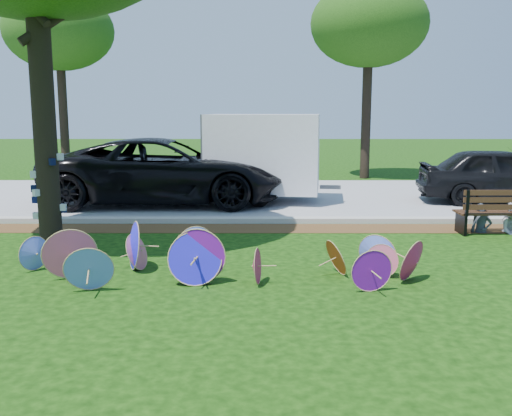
{
  "coord_description": "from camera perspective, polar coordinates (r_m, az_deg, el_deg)",
  "views": [
    {
      "loc": [
        0.53,
        -8.01,
        2.62
      ],
      "look_at": [
        0.5,
        2.0,
        0.9
      ],
      "focal_mm": 40.0,
      "sensor_mm": 36.0,
      "label": 1
    }
  ],
  "objects": [
    {
      "name": "bg_trees",
      "position": [
        23.71,
        7.98,
        17.29
      ],
      "size": [
        25.52,
        6.17,
        7.4
      ],
      "color": "black",
      "rests_on": "ground"
    },
    {
      "name": "park_bench",
      "position": [
        13.29,
        23.16,
        -0.28
      ],
      "size": [
        1.88,
        0.74,
        0.97
      ],
      "primitive_type": null,
      "rotation": [
        0.0,
        0.0,
        0.02
      ],
      "color": "black",
      "rests_on": "ground"
    },
    {
      "name": "cargo_trailer",
      "position": [
        16.45,
        0.76,
        5.51
      ],
      "size": [
        3.38,
        2.37,
        2.81
      ],
      "primitive_type": "cube",
      "rotation": [
        0.0,
        0.0,
        -0.12
      ],
      "color": "silver",
      "rests_on": "ground"
    },
    {
      "name": "dark_pickup",
      "position": [
        17.68,
        23.48,
        3.02
      ],
      "size": [
        4.84,
        2.38,
        1.59
      ],
      "primitive_type": "imported",
      "rotation": [
        0.0,
        0.0,
        1.46
      ],
      "color": "black",
      "rests_on": "ground"
    },
    {
      "name": "parasol_pile",
      "position": [
        9.02,
        -5.21,
        -4.74
      ],
      "size": [
        6.6,
        2.01,
        0.87
      ],
      "color": "#201CDD",
      "rests_on": "ground"
    },
    {
      "name": "mulch_strip",
      "position": [
        12.79,
        -2.21,
        -2.05
      ],
      "size": [
        90.0,
        1.0,
        0.01
      ],
      "primitive_type": "cube",
      "color": "#472D16",
      "rests_on": "ground"
    },
    {
      "name": "ground",
      "position": [
        8.44,
        -3.47,
        -8.35
      ],
      "size": [
        90.0,
        90.0,
        0.0
      ],
      "primitive_type": "plane",
      "color": "black",
      "rests_on": "ground"
    },
    {
      "name": "black_van",
      "position": [
        16.24,
        -9.08,
        3.64
      ],
      "size": [
        6.7,
        3.16,
        1.85
      ],
      "primitive_type": "imported",
      "rotation": [
        0.0,
        0.0,
        1.58
      ],
      "color": "black",
      "rests_on": "ground"
    },
    {
      "name": "person_left",
      "position": [
        13.18,
        21.71,
        0.31
      ],
      "size": [
        0.49,
        0.37,
        1.23
      ],
      "primitive_type": "imported",
      "rotation": [
        0.0,
        0.0,
        -0.17
      ],
      "color": "#3A4250",
      "rests_on": "ground"
    },
    {
      "name": "street",
      "position": [
        17.56,
        -1.56,
        1.19
      ],
      "size": [
        90.0,
        8.0,
        0.01
      ],
      "primitive_type": "cube",
      "color": "gray",
      "rests_on": "ground"
    },
    {
      "name": "curb",
      "position": [
        13.47,
        -2.09,
        -1.21
      ],
      "size": [
        90.0,
        0.3,
        0.12
      ],
      "primitive_type": "cube",
      "color": "#B7B5AD",
      "rests_on": "ground"
    }
  ]
}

